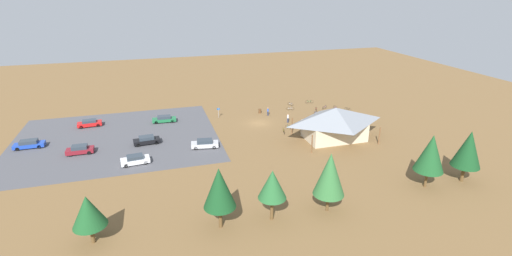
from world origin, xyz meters
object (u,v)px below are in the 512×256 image
Objects in this scene: bicycle_silver_back_row at (312,118)px; lot_sign at (218,111)px; bike_pavilion at (335,121)px; car_green_second_row at (164,119)px; pine_midwest at (330,174)px; visitor_crossing_yard at (288,118)px; pine_east at (272,185)px; bicycle_white_yard_right at (290,104)px; bicycle_purple_trailside at (335,108)px; bicycle_white_near_porch at (290,109)px; bicycle_blue_yard_front at (315,113)px; bicycle_orange_lone_east at (335,113)px; pine_far_east at (431,153)px; bicycle_teal_yard_left at (289,127)px; car_blue_end_stall at (29,144)px; car_black_far_end at (147,140)px; visitor_near_lot at (268,111)px; bicycle_green_lone_west at (309,102)px; car_silver_aisle_side at (205,144)px; bicycle_black_edge_north at (348,109)px; pine_west at (468,149)px; bicycle_red_front_row at (316,109)px; bicycle_yellow_by_bin at (284,131)px; car_red_back_corner at (90,123)px; pine_center at (219,188)px; trash_bin at (260,111)px; bicycle_purple_near_sign at (324,107)px; car_white_inner_stall at (135,160)px; car_maroon_front_row at (80,150)px.

lot_sign is at bearing -19.90° from bicycle_silver_back_row.
bike_pavilion reaches higher than car_green_second_row.
pine_midwest is 31.83m from visitor_crossing_yard.
pine_east reaches higher than bicycle_white_yard_right.
bicycle_purple_trailside is 1.09× the size of bicycle_white_near_porch.
bicycle_orange_lone_east reaches higher than bicycle_blue_yard_front.
bicycle_blue_yard_front is 5.93m from bicycle_white_near_porch.
pine_far_east is 31.86m from bicycle_orange_lone_east.
car_blue_end_stall reaches higher than bicycle_teal_yard_left.
visitor_near_lot is at bearing -161.15° from car_black_far_end.
bicycle_green_lone_west is 33.45m from car_silver_aisle_side.
bicycle_orange_lone_east is at bearing -95.25° from pine_far_east.
bicycle_green_lone_west reaches higher than bicycle_white_near_porch.
pine_west is at bearing 89.13° from bicycle_black_edge_north.
bicycle_red_front_row reaches higher than bicycle_blue_yard_front.
car_black_far_end is 10.46m from car_silver_aisle_side.
pine_east is 3.57× the size of bicycle_yellow_by_bin.
bicycle_orange_lone_east is 3.41m from bicycle_purple_trailside.
bike_pavilion is 7.76× the size of bicycle_green_lone_west.
visitor_near_lot is at bearing -140.19° from car_silver_aisle_side.
car_silver_aisle_side is at bearing 23.13° from visitor_crossing_yard.
pine_midwest is 51.10m from car_blue_end_stall.
bicycle_black_edge_north is (-10.49, -13.53, -3.02)m from bike_pavilion.
bicycle_yellow_by_bin reaches higher than bicycle_blue_yard_front.
bicycle_orange_lone_east is 6.46m from bicycle_silver_back_row.
bicycle_blue_yard_front is 0.30× the size of car_red_back_corner.
bicycle_green_lone_west is at bearing -159.08° from car_black_far_end.
bicycle_green_lone_west is 7.21m from bicycle_white_near_porch.
pine_midwest is 1.68× the size of car_black_far_end.
pine_center is 5.61× the size of bicycle_teal_yard_left.
trash_bin is 2.45m from visitor_near_lot.
bike_pavilion is at bearing 173.52° from car_silver_aisle_side.
bicycle_purple_near_sign is 0.33× the size of car_red_back_corner.
car_silver_aisle_side reaches higher than car_green_second_row.
car_black_far_end is 1.03× the size of car_white_inner_stall.
pine_far_east is 1.60× the size of car_silver_aisle_side.
bicycle_teal_yard_left is 0.29× the size of car_black_far_end.
bicycle_purple_trailside is 0.36× the size of car_silver_aisle_side.
car_blue_end_stall is at bearing 2.38° from bicycle_black_edge_north.
car_maroon_front_row is (41.57, 11.66, 0.39)m from bicycle_white_near_porch.
car_red_back_corner is (25.29, -1.90, -0.68)m from lot_sign.
car_blue_end_stall reaches higher than bicycle_red_front_row.
bicycle_blue_yard_front is at bearing -122.41° from pine_east.
pine_west is at bearing 178.63° from pine_far_east.
car_white_inner_stall reaches higher than bicycle_green_lone_west.
bicycle_white_near_porch is at bearing 67.80° from bicycle_white_yard_right.
pine_west reaches higher than bicycle_white_near_porch.
bicycle_silver_back_row is at bearing -111.39° from pine_midwest.
car_red_back_corner is at bearing -48.85° from car_black_far_end.
pine_center is 1.69× the size of car_white_inner_stall.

